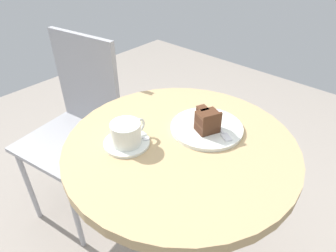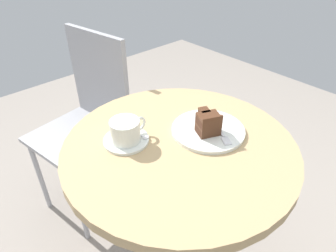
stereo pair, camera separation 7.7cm
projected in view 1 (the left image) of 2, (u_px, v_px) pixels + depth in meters
The scene contains 9 objects.
cafe_table at pixel (180, 172), 1.00m from camera, with size 0.73×0.73×0.74m.
saucer at pixel (127, 143), 0.92m from camera, with size 0.14×0.14×0.01m.
coffee_cup at pixel (126, 133), 0.89m from camera, with size 0.12×0.09×0.07m.
teaspoon at pixel (139, 137), 0.94m from camera, with size 0.04×0.10×0.00m.
cake_plate at pixel (207, 128), 0.98m from camera, with size 0.24×0.24×0.01m.
cake_slice at pixel (207, 121), 0.95m from camera, with size 0.08×0.09×0.07m.
fork at pixel (221, 130), 0.96m from camera, with size 0.09×0.14×0.00m.
napkin at pixel (198, 129), 0.98m from camera, with size 0.20×0.20×0.00m.
cafe_chair at pixel (78, 118), 1.39m from camera, with size 0.44×0.44×0.92m.
Camera 1 is at (-0.57, -0.46, 1.32)m, focal length 32.00 mm.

